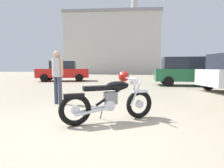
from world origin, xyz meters
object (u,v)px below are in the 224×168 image
Objects in this scene: vintage_motorcycle at (111,98)px; dark_sedan_left at (64,71)px; blue_hatchback_right at (185,71)px; bystander at (57,72)px.

vintage_motorcycle is 11.66m from dark_sedan_left.
vintage_motorcycle is 0.48× the size of blue_hatchback_right.
bystander reaches higher than vintage_motorcycle.
bystander is 0.41× the size of blue_hatchback_right.
dark_sedan_left is 1.10× the size of blue_hatchback_right.
blue_hatchback_right is (5.94, 5.91, -0.10)m from bystander.
vintage_motorcycle is 8.60m from blue_hatchback_right.
bystander is at bearing 112.97° from vintage_motorcycle.
dark_sedan_left is at bearing -135.57° from bystander.
vintage_motorcycle is at bearing 74.17° from bystander.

